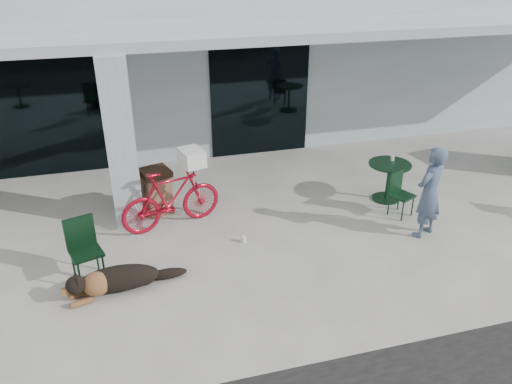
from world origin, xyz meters
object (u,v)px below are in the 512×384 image
object	(u,v)px
cafe_table_far	(388,181)
dog	(119,277)
bicycle	(171,199)
person	(429,193)
cafe_chair_far_a	(402,195)
trash_receptacle	(157,191)
cafe_chair_near	(86,252)

from	to	relation	value
cafe_table_far	dog	bearing A→B (deg)	-163.09
bicycle	person	size ratio (longest dim) A/B	1.12
dog	person	world-z (taller)	person
dog	cafe_chair_far_a	distance (m)	5.38
dog	cafe_table_far	world-z (taller)	cafe_table_far
cafe_table_far	person	xyz separation A→B (m)	(-0.04, -1.43, 0.45)
cafe_table_far	trash_receptacle	distance (m)	4.62
person	cafe_table_far	bearing A→B (deg)	-117.33
bicycle	person	xyz separation A→B (m)	(4.32, -1.50, 0.28)
dog	trash_receptacle	xyz separation A→B (m)	(0.79, 2.34, 0.22)
dog	person	xyz separation A→B (m)	(5.33, 0.20, 0.62)
dog	cafe_chair_near	size ratio (longest dim) A/B	1.35
cafe_chair_near	cafe_table_far	size ratio (longest dim) A/B	1.20
dog	cafe_chair_far_a	size ratio (longest dim) A/B	1.57
bicycle	dog	xyz separation A→B (m)	(-1.00, -1.70, -0.34)
cafe_table_far	trash_receptacle	xyz separation A→B (m)	(-4.57, 0.71, 0.05)
trash_receptacle	cafe_chair_far_a	bearing A→B (deg)	-17.17
cafe_table_far	cafe_chair_near	bearing A→B (deg)	-168.07
bicycle	cafe_chair_far_a	bearing A→B (deg)	-114.53
bicycle	cafe_table_far	bearing A→B (deg)	-105.57
person	trash_receptacle	size ratio (longest dim) A/B	1.89
cafe_table_far	trash_receptacle	world-z (taller)	trash_receptacle
bicycle	trash_receptacle	size ratio (longest dim) A/B	2.12
cafe_chair_near	cafe_chair_far_a	size ratio (longest dim) A/B	1.17
cafe_chair_near	cafe_table_far	bearing A→B (deg)	-5.32
bicycle	cafe_chair_near	xyz separation A→B (m)	(-1.46, -1.30, -0.06)
cafe_table_far	trash_receptacle	size ratio (longest dim) A/B	0.95
cafe_table_far	bicycle	bearing A→B (deg)	179.02
cafe_chair_far_a	trash_receptacle	world-z (taller)	trash_receptacle
cafe_chair_near	cafe_table_far	distance (m)	5.95
cafe_chair_far_a	person	bearing A→B (deg)	-111.65
cafe_table_far	cafe_chair_far_a	world-z (taller)	cafe_chair_far_a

